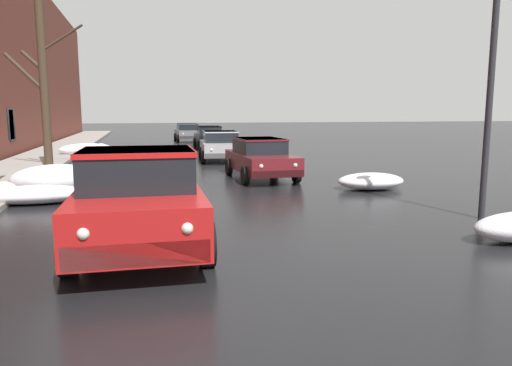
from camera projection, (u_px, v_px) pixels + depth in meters
The scene contains 11 objects.
snow_bank_near_corner_left at pixel (55, 180), 13.59m from camera, with size 2.55×1.07×0.87m.
snow_bank_mid_block_left at pixel (30, 194), 12.28m from camera, with size 2.60×1.21×0.59m.
snow_bank_near_corner_right at pixel (373, 181), 14.54m from camera, with size 2.07×1.38×0.50m.
snow_bank_along_right_kerb at pixel (88, 150), 25.26m from camera, with size 2.83×1.12×0.68m.
bare_tree_mid_block at pixel (43, 84), 18.36m from camera, with size 3.19×1.48×6.60m.
pickup_truck_red_approaching_near_lane at pixel (139, 196), 8.35m from camera, with size 2.28×5.16×1.76m.
sedan_maroon_parked_kerbside_close at pixel (260, 157), 16.80m from camera, with size 2.02×4.20×1.42m.
sedan_silver_parked_kerbside_mid at pixel (221, 145), 22.85m from camera, with size 2.20×4.00×1.42m.
sedan_black_parked_far_down_block at pixel (209, 137), 30.49m from camera, with size 1.92×3.95×1.42m.
sedan_grey_queued_behind_truck at pixel (188, 132), 37.48m from camera, with size 2.03×3.94×1.42m.
street_lamp_post at pixel (491, 76), 10.12m from camera, with size 0.44×0.24×5.49m.
Camera 1 is at (-1.99, 0.77, 2.36)m, focal length 33.47 mm.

